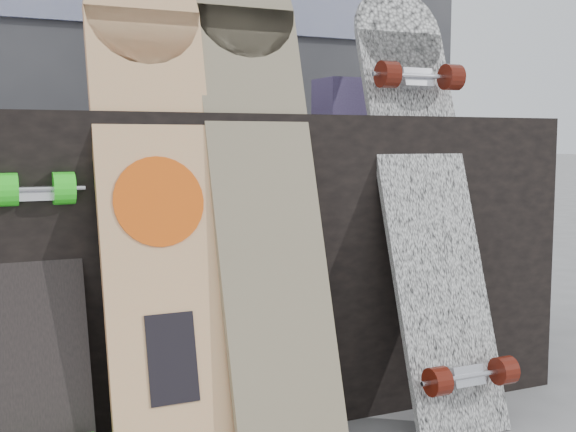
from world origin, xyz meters
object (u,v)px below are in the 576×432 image
longboard_geisha (158,194)px  skateboard_dark (41,296)px  vendor_table (265,257)px  longboard_cascadia (427,190)px  longboard_celtic (264,185)px

longboard_geisha → skateboard_dark: 0.33m
vendor_table → skateboard_dark: (-0.65, -0.34, 0.01)m
longboard_cascadia → skateboard_dark: bearing=-179.7°
vendor_table → longboard_cascadia: size_ratio=1.37×
vendor_table → longboard_celtic: longboard_celtic is taller
longboard_geisha → skateboard_dark: size_ratio=1.45×
longboard_celtic → longboard_cascadia: (0.47, 0.00, -0.03)m
longboard_geisha → longboard_celtic: size_ratio=0.98×
skateboard_dark → longboard_geisha: bearing=0.9°
vendor_table → longboard_geisha: (-0.40, -0.33, 0.22)m
vendor_table → longboard_celtic: (-0.14, -0.34, 0.23)m
longboard_geisha → skateboard_dark: bearing=-179.1°
longboard_cascadia → longboard_celtic: bearing=-179.4°
longboard_geisha → longboard_celtic: bearing=-0.9°
longboard_cascadia → skateboard_dark: longboard_cascadia is taller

